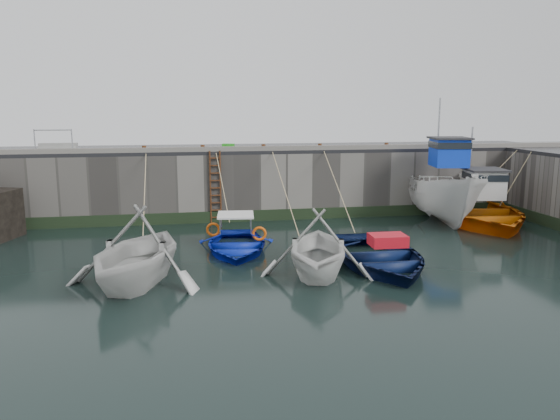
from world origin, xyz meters
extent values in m
plane|color=black|center=(0.00, 0.00, 0.00)|extent=(120.00, 120.00, 0.00)
cube|color=slate|center=(0.00, 12.50, 1.50)|extent=(30.00, 5.00, 3.00)
cube|color=black|center=(0.00, 12.50, 3.08)|extent=(30.00, 5.00, 0.16)
cube|color=slate|center=(0.00, 10.15, 3.26)|extent=(30.00, 0.30, 0.20)
cube|color=black|center=(0.00, 9.96, 0.25)|extent=(30.00, 0.08, 0.50)
cylinder|color=#3F1E0F|center=(-2.22, 9.92, 1.60)|extent=(0.07, 0.07, 3.20)
cylinder|color=#3F1E0F|center=(-1.78, 9.92, 1.60)|extent=(0.07, 0.07, 3.20)
cube|color=#3F1E0F|center=(-2.00, 9.90, 0.25)|extent=(0.44, 0.06, 0.05)
cube|color=#3F1E0F|center=(-2.00, 9.90, 0.58)|extent=(0.44, 0.06, 0.05)
cube|color=#3F1E0F|center=(-2.00, 9.90, 0.91)|extent=(0.44, 0.06, 0.05)
cube|color=#3F1E0F|center=(-2.00, 9.90, 1.24)|extent=(0.44, 0.06, 0.05)
cube|color=#3F1E0F|center=(-2.00, 9.90, 1.57)|extent=(0.44, 0.06, 0.05)
cube|color=#3F1E0F|center=(-2.00, 9.90, 1.90)|extent=(0.44, 0.06, 0.05)
cube|color=#3F1E0F|center=(-2.00, 9.90, 2.23)|extent=(0.44, 0.06, 0.05)
cube|color=#3F1E0F|center=(-2.00, 9.90, 2.56)|extent=(0.44, 0.06, 0.05)
cube|color=#3F1E0F|center=(-2.00, 9.90, 2.89)|extent=(0.44, 0.06, 0.05)
imported|color=silver|center=(-4.81, 1.76, 0.00)|extent=(5.62, 6.04, 2.59)
imported|color=#0C22B4|center=(-1.61, 5.01, 0.00)|extent=(3.64, 4.76, 0.92)
imported|color=silver|center=(0.59, 1.78, 0.00)|extent=(4.76, 5.19, 2.31)
imported|color=#0A163E|center=(2.79, 2.34, 0.00)|extent=(4.15, 5.68, 1.15)
imported|color=silver|center=(8.26, 8.89, 1.07)|extent=(4.06, 7.75, 2.85)
cube|color=#0D34D1|center=(8.15, 8.30, 3.10)|extent=(1.65, 1.73, 1.20)
cube|color=black|center=(8.15, 8.30, 3.45)|extent=(1.72, 1.80, 0.28)
cube|color=#262628|center=(8.15, 8.30, 3.74)|extent=(1.88, 1.96, 0.08)
cylinder|color=#A5A8AD|center=(8.48, 10.07, 4.00)|extent=(0.08, 0.08, 3.00)
imported|color=orange|center=(9.50, 7.99, 0.42)|extent=(6.47, 8.22, 1.54)
cube|color=silver|center=(9.40, 7.40, 1.79)|extent=(1.63, 1.71, 1.20)
cube|color=black|center=(9.40, 7.40, 2.14)|extent=(1.70, 1.78, 0.28)
cube|color=#262628|center=(9.40, 7.40, 2.43)|extent=(1.86, 1.94, 0.08)
cylinder|color=#A5A8AD|center=(9.70, 9.17, 2.69)|extent=(0.08, 0.08, 3.00)
cube|color=#21941A|center=(-1.35, 10.51, 3.31)|extent=(0.60, 0.48, 0.30)
cylinder|color=#A5A8AD|center=(-9.50, 10.60, 3.66)|extent=(0.05, 0.05, 1.00)
cylinder|color=#A5A8AD|center=(-8.00, 10.60, 3.66)|extent=(0.05, 0.05, 1.00)
cylinder|color=#A5A8AD|center=(-8.75, 10.60, 4.12)|extent=(1.50, 0.05, 0.05)
cube|color=gray|center=(-8.75, 11.10, 3.25)|extent=(1.60, 0.35, 0.18)
cube|color=gray|center=(-8.75, 11.45, 3.43)|extent=(1.60, 0.35, 0.18)
cylinder|color=#3F1E0F|center=(-5.00, 10.25, 3.30)|extent=(0.18, 0.18, 0.28)
cylinder|color=#3F1E0F|center=(-2.50, 10.25, 3.30)|extent=(0.18, 0.18, 0.28)
cylinder|color=#3F1E0F|center=(0.20, 10.25, 3.30)|extent=(0.18, 0.18, 0.28)
cylinder|color=#3F1E0F|center=(2.80, 10.25, 3.30)|extent=(0.18, 0.18, 0.28)
cylinder|color=#3F1E0F|center=(6.00, 10.25, 3.30)|extent=(0.18, 0.18, 0.28)
camera|label=1|loc=(-3.44, -13.98, 5.06)|focal=35.00mm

